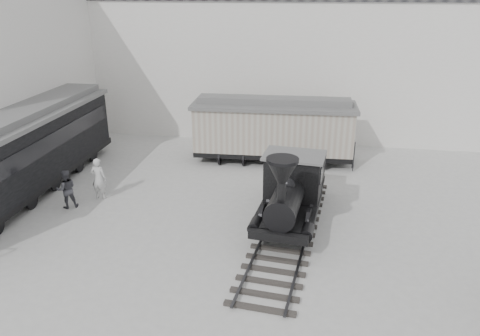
% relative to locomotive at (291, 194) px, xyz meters
% --- Properties ---
extents(ground, '(90.00, 90.00, 0.00)m').
position_rel_locomotive_xyz_m(ground, '(-1.74, -3.49, -1.30)').
color(ground, '#9E9E9B').
extents(north_wall, '(34.00, 2.51, 11.00)m').
position_rel_locomotive_xyz_m(north_wall, '(-1.74, 11.49, 4.26)').
color(north_wall, silver).
rests_on(north_wall, ground).
extents(west_pavilion, '(7.00, 12.11, 9.00)m').
position_rel_locomotive_xyz_m(west_pavilion, '(-16.24, 6.47, 3.20)').
color(west_pavilion, silver).
rests_on(west_pavilion, ground).
extents(locomotive, '(3.11, 10.12, 3.52)m').
position_rel_locomotive_xyz_m(locomotive, '(0.00, 0.00, 0.00)').
color(locomotive, black).
rests_on(locomotive, ground).
extents(boxcar, '(8.57, 2.99, 3.47)m').
position_rel_locomotive_xyz_m(boxcar, '(-1.42, 7.01, 0.52)').
color(boxcar, black).
rests_on(boxcar, ground).
extents(passenger_coach, '(2.97, 13.34, 3.56)m').
position_rel_locomotive_xyz_m(passenger_coach, '(-11.95, 1.01, 0.67)').
color(passenger_coach, black).
rests_on(passenger_coach, ground).
extents(visitor_a, '(0.69, 0.46, 1.88)m').
position_rel_locomotive_xyz_m(visitor_a, '(-8.48, 1.02, -0.36)').
color(visitor_a, '#BDBDBC').
rests_on(visitor_a, ground).
extents(visitor_b, '(1.03, 0.98, 1.68)m').
position_rel_locomotive_xyz_m(visitor_b, '(-9.43, -0.07, -0.46)').
color(visitor_b, '#3A3B41').
rests_on(visitor_b, ground).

